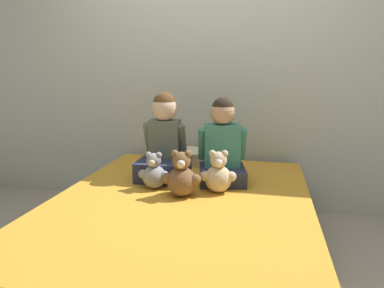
% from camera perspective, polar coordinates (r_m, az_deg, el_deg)
% --- Properties ---
extents(ground_plane, '(14.00, 14.00, 0.00)m').
position_cam_1_polar(ground_plane, '(2.37, -1.77, -19.59)').
color(ground_plane, '#B2A899').
extents(wall_behind_bed, '(8.00, 0.06, 2.50)m').
position_cam_1_polar(wall_behind_bed, '(3.10, 3.16, 12.26)').
color(wall_behind_bed, beige).
rests_on(wall_behind_bed, ground_plane).
extents(bed, '(1.61, 2.03, 0.47)m').
position_cam_1_polar(bed, '(2.26, -1.81, -14.63)').
color(bed, brown).
rests_on(bed, ground_plane).
extents(child_on_left, '(0.36, 0.37, 0.63)m').
position_cam_1_polar(child_on_left, '(2.52, -4.65, 0.06)').
color(child_on_left, '#282D47').
rests_on(child_on_left, bed).
extents(child_on_right, '(0.38, 0.37, 0.60)m').
position_cam_1_polar(child_on_right, '(2.43, 5.06, -0.25)').
color(child_on_right, '#282D47').
rests_on(child_on_right, bed).
extents(teddy_bear_held_by_left_child, '(0.21, 0.16, 0.25)m').
position_cam_1_polar(teddy_bear_held_by_left_child, '(2.33, -6.35, -4.83)').
color(teddy_bear_held_by_left_child, '#939399').
rests_on(teddy_bear_held_by_left_child, bed).
extents(teddy_bear_held_by_right_child, '(0.23, 0.18, 0.28)m').
position_cam_1_polar(teddy_bear_held_by_right_child, '(2.25, 4.39, -5.09)').
color(teddy_bear_held_by_right_child, '#D1B78E').
rests_on(teddy_bear_held_by_right_child, bed).
extents(teddy_bear_between_children, '(0.25, 0.19, 0.30)m').
position_cam_1_polar(teddy_bear_between_children, '(2.17, -1.75, -5.50)').
color(teddy_bear_between_children, brown).
rests_on(teddy_bear_between_children, bed).
extents(pillow_at_headboard, '(0.44, 0.30, 0.11)m').
position_cam_1_polar(pillow_at_headboard, '(2.93, 2.13, -2.19)').
color(pillow_at_headboard, beige).
rests_on(pillow_at_headboard, bed).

